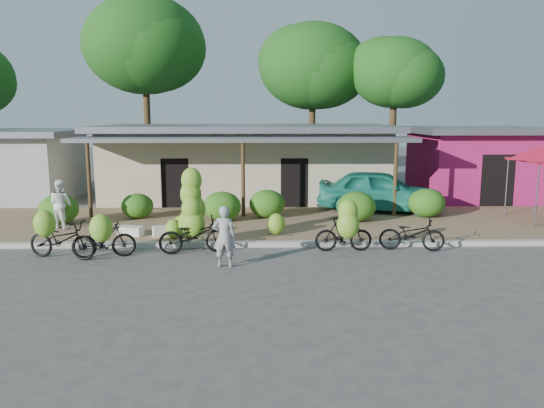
{
  "coord_description": "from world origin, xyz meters",
  "views": [
    {
      "loc": [
        0.66,
        -13.16,
        3.85
      ],
      "look_at": [
        0.98,
        2.41,
        1.2
      ],
      "focal_mm": 35.0,
      "sensor_mm": 36.0,
      "label": 1
    }
  ],
  "objects_px": {
    "bike_center": "(193,221)",
    "bike_far_right": "(412,234)",
    "bike_right": "(345,229)",
    "vendor": "(224,236)",
    "tree_center_right": "(309,64)",
    "bike_left": "(103,237)",
    "tree_near_right": "(390,71)",
    "bystander": "(61,204)",
    "bike_far_left": "(60,238)",
    "sack_far": "(131,231)",
    "tree_far_center": "(141,43)",
    "teal_van": "(380,191)",
    "sack_near": "(167,231)"
  },
  "relations": [
    {
      "from": "tree_center_right",
      "to": "bike_left",
      "type": "bearing_deg",
      "value": -113.39
    },
    {
      "from": "bike_far_left",
      "to": "bike_right",
      "type": "height_order",
      "value": "bike_right"
    },
    {
      "from": "bike_far_right",
      "to": "sack_near",
      "type": "distance_m",
      "value": 7.37
    },
    {
      "from": "tree_center_right",
      "to": "bike_far_left",
      "type": "distance_m",
      "value": 18.75
    },
    {
      "from": "tree_near_right",
      "to": "bike_far_right",
      "type": "distance_m",
      "value": 14.47
    },
    {
      "from": "bike_right",
      "to": "vendor",
      "type": "distance_m",
      "value": 3.51
    },
    {
      "from": "sack_near",
      "to": "bike_far_left",
      "type": "bearing_deg",
      "value": -137.83
    },
    {
      "from": "bystander",
      "to": "tree_near_right",
      "type": "bearing_deg",
      "value": -113.2
    },
    {
      "from": "tree_near_right",
      "to": "teal_van",
      "type": "bearing_deg",
      "value": -105.25
    },
    {
      "from": "bike_far_left",
      "to": "bike_right",
      "type": "xyz_separation_m",
      "value": [
        7.71,
        0.46,
        0.1
      ]
    },
    {
      "from": "bike_center",
      "to": "bike_far_right",
      "type": "distance_m",
      "value": 6.23
    },
    {
      "from": "tree_far_center",
      "to": "tree_near_right",
      "type": "height_order",
      "value": "tree_far_center"
    },
    {
      "from": "bike_right",
      "to": "sack_far",
      "type": "xyz_separation_m",
      "value": [
        -6.4,
        1.83,
        -0.43
      ]
    },
    {
      "from": "bike_right",
      "to": "bystander",
      "type": "bearing_deg",
      "value": 70.37
    },
    {
      "from": "bike_far_left",
      "to": "sack_near",
      "type": "distance_m",
      "value": 3.32
    },
    {
      "from": "sack_far",
      "to": "bike_far_right",
      "type": "bearing_deg",
      "value": -10.64
    },
    {
      "from": "bike_left",
      "to": "sack_far",
      "type": "distance_m",
      "value": 2.34
    },
    {
      "from": "tree_far_center",
      "to": "tree_center_right",
      "type": "relative_size",
      "value": 1.14
    },
    {
      "from": "bike_right",
      "to": "vendor",
      "type": "relative_size",
      "value": 1.03
    },
    {
      "from": "tree_center_right",
      "to": "bike_far_left",
      "type": "relative_size",
      "value": 4.2
    },
    {
      "from": "bike_center",
      "to": "vendor",
      "type": "relative_size",
      "value": 1.49
    },
    {
      "from": "bike_left",
      "to": "sack_far",
      "type": "height_order",
      "value": "bike_left"
    },
    {
      "from": "bike_far_left",
      "to": "bike_left",
      "type": "bearing_deg",
      "value": -75.63
    },
    {
      "from": "tree_near_right",
      "to": "bike_right",
      "type": "distance_m",
      "value": 15.07
    },
    {
      "from": "bike_center",
      "to": "sack_near",
      "type": "bearing_deg",
      "value": 24.5
    },
    {
      "from": "tree_center_right",
      "to": "bike_left",
      "type": "relative_size",
      "value": 5.02
    },
    {
      "from": "tree_center_right",
      "to": "vendor",
      "type": "relative_size",
      "value": 5.52
    },
    {
      "from": "sack_near",
      "to": "teal_van",
      "type": "distance_m",
      "value": 8.55
    },
    {
      "from": "sack_far",
      "to": "teal_van",
      "type": "distance_m",
      "value": 9.53
    },
    {
      "from": "bike_center",
      "to": "sack_near",
      "type": "height_order",
      "value": "bike_center"
    },
    {
      "from": "tree_center_right",
      "to": "bike_right",
      "type": "distance_m",
      "value": 16.48
    },
    {
      "from": "tree_near_right",
      "to": "bike_far_right",
      "type": "bearing_deg",
      "value": -100.22
    },
    {
      "from": "vendor",
      "to": "tree_center_right",
      "type": "bearing_deg",
      "value": -98.64
    },
    {
      "from": "tree_center_right",
      "to": "bike_right",
      "type": "relative_size",
      "value": 5.35
    },
    {
      "from": "tree_far_center",
      "to": "bike_right",
      "type": "relative_size",
      "value": 6.12
    },
    {
      "from": "bike_far_left",
      "to": "sack_far",
      "type": "height_order",
      "value": "bike_far_left"
    },
    {
      "from": "tree_near_right",
      "to": "bike_center",
      "type": "xyz_separation_m",
      "value": [
        -8.58,
        -13.07,
        -5.15
      ]
    },
    {
      "from": "bike_right",
      "to": "vendor",
      "type": "bearing_deg",
      "value": 110.02
    },
    {
      "from": "bike_far_left",
      "to": "vendor",
      "type": "distance_m",
      "value": 4.52
    },
    {
      "from": "bike_far_right",
      "to": "teal_van",
      "type": "bearing_deg",
      "value": 6.65
    },
    {
      "from": "tree_far_center",
      "to": "sack_far",
      "type": "height_order",
      "value": "tree_far_center"
    },
    {
      "from": "tree_center_right",
      "to": "bike_far_left",
      "type": "xyz_separation_m",
      "value": [
        -8.03,
        -15.87,
        -5.93
      ]
    },
    {
      "from": "bike_far_left",
      "to": "vendor",
      "type": "height_order",
      "value": "vendor"
    },
    {
      "from": "bike_far_right",
      "to": "sack_far",
      "type": "relative_size",
      "value": 2.54
    },
    {
      "from": "bike_far_left",
      "to": "teal_van",
      "type": "height_order",
      "value": "teal_van"
    },
    {
      "from": "tree_far_center",
      "to": "sack_far",
      "type": "bearing_deg",
      "value": -80.11
    },
    {
      "from": "tree_far_center",
      "to": "teal_van",
      "type": "xyz_separation_m",
      "value": [
        10.92,
        -9.11,
        -6.62
      ]
    },
    {
      "from": "bike_far_left",
      "to": "sack_far",
      "type": "distance_m",
      "value": 2.66
    },
    {
      "from": "tree_center_right",
      "to": "tree_near_right",
      "type": "distance_m",
      "value": 4.5
    },
    {
      "from": "sack_far",
      "to": "tree_near_right",
      "type": "bearing_deg",
      "value": 47.22
    }
  ]
}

